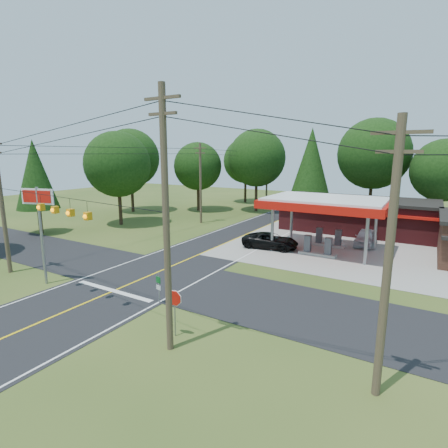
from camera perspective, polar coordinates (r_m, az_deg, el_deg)
The scene contains 18 objects.
ground at distance 26.41m, azimuth -11.71°, elevation -8.13°, with size 120.00×120.00×0.00m, color #344C1A.
main_highway at distance 26.41m, azimuth -11.71°, elevation -8.11°, with size 8.00×120.00×0.02m, color black.
cross_road at distance 26.40m, azimuth -11.71°, elevation -8.10°, with size 70.00×7.00×0.02m, color black.
lane_center_yellow at distance 26.40m, azimuth -11.71°, elevation -8.08°, with size 0.15×110.00×0.00m, color yellow.
gas_canopy at distance 32.52m, azimuth 16.25°, elevation 3.08°, with size 10.60×7.40×4.88m.
convenience_store at distance 42.32m, azimuth 20.85°, elevation 1.41°, with size 16.40×7.55×3.80m.
utility_pole_near_right at distance 14.96m, azimuth -9.43°, elevation 0.57°, with size 1.80×0.30×11.50m.
utility_pole_near_left at distance 29.84m, azimuth -32.52°, elevation 2.84°, with size 1.80×0.30×10.00m.
utility_pole_far_left at distance 44.15m, azimuth -3.86°, elevation 6.83°, with size 1.80×0.30×10.00m.
utility_pole_right_b at distance 13.22m, azimuth 25.26°, elevation -5.22°, with size 1.80×0.30×10.00m.
utility_pole_north at distance 58.30m, azimuth 7.00°, elevation 7.44°, with size 0.30×0.30×9.50m.
overhead_beacons at distance 21.91m, azimuth -24.99°, elevation 3.75°, with size 17.04×2.04×1.03m.
treeline_backdrop at distance 45.22m, azimuth 9.95°, elevation 9.70°, with size 70.27×51.59×13.30m.
suv_car at distance 32.99m, azimuth 7.54°, elevation -2.72°, with size 5.18×5.18×1.44m, color black.
sedan_car at distance 36.43m, azimuth 22.12°, elevation -2.07°, with size 4.45×4.45×1.52m, color silver.
big_stop_sign at distance 25.96m, azimuth -27.95°, elevation 1.57°, with size 2.38×0.74×6.61m.
octagonal_stop_sign at distance 17.25m, azimuth -8.11°, elevation -12.48°, with size 0.83×0.13×2.39m.
route_sign_post at distance 21.17m, azimuth -10.62°, elevation -9.81°, with size 0.39×0.13×1.93m.
Camera 1 is at (17.03, -18.19, 8.74)m, focal length 28.00 mm.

